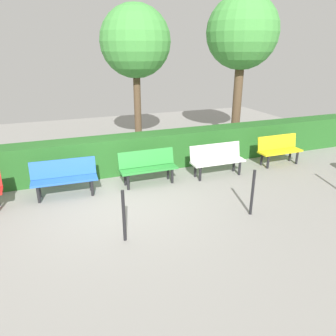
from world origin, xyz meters
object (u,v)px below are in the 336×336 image
object	(u,v)px
bench_white	(217,158)
tree_mid	(135,42)
bench_yellow	(279,149)
bench_blue	(64,176)
tree_near	(242,34)
bench_green	(148,166)

from	to	relation	value
bench_white	tree_mid	bearing A→B (deg)	-67.21
bench_yellow	bench_white	bearing A→B (deg)	3.16
bench_blue	tree_near	distance (m)	7.55
bench_green	tree_near	world-z (taller)	tree_near
tree_near	bench_yellow	bearing A→B (deg)	87.25
bench_white	bench_yellow	bearing A→B (deg)	-176.07
tree_mid	bench_white	bearing A→B (deg)	112.33
bench_yellow	tree_near	distance (m)	4.19
bench_white	tree_near	bearing A→B (deg)	-129.36
bench_yellow	tree_near	size ratio (longest dim) A/B	0.27
bench_yellow	tree_near	bearing A→B (deg)	-93.06
bench_blue	tree_mid	world-z (taller)	tree_mid
bench_white	bench_green	bearing A→B (deg)	-3.43
bench_blue	tree_mid	xyz separation A→B (m)	(-2.67, -3.04, 2.98)
bench_blue	tree_near	world-z (taller)	tree_near
bench_white	bench_green	size ratio (longest dim) A/B	1.02
bench_blue	tree_mid	size ratio (longest dim) A/B	0.33
tree_near	bench_green	bearing A→B (deg)	31.87
bench_green	tree_near	bearing A→B (deg)	-148.02
bench_white	tree_mid	distance (m)	4.55
bench_yellow	bench_blue	xyz separation A→B (m)	(6.15, -0.01, 0.00)
bench_yellow	bench_blue	size ratio (longest dim) A/B	0.90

